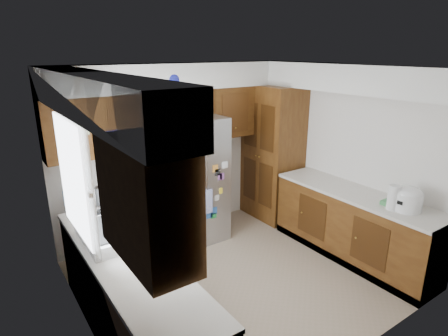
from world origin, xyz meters
The scene contains 12 objects.
floor centered at (0.00, 0.00, 0.00)m, with size 3.60×3.60×0.00m, color tan.
room_shell centered at (-0.11, 0.36, 1.82)m, with size 3.64×3.24×2.52m.
left_counter_run centered at (-1.36, 0.03, 0.43)m, with size 1.36×3.20×0.92m.
right_counter_run centered at (1.50, -0.47, 0.42)m, with size 0.63×2.25×0.92m.
pantry centered at (1.50, 1.15, 1.07)m, with size 0.60×0.90×2.15m, color #43230D.
fridge centered at (0.00, 1.20, 0.90)m, with size 0.90×0.79×1.80m.
bridge_cabinet centered at (0.00, 1.43, 1.98)m, with size 0.96×0.34×0.35m, color #43230D.
fridge_top_items centered at (-0.01, 1.39, 2.28)m, with size 0.65×0.39×0.29m.
sink_assembly centered at (-1.50, 0.10, 0.99)m, with size 0.52×0.70×0.37m.
left_counter_clutter centered at (-1.45, 0.82, 1.05)m, with size 0.39×0.94×0.38m.
rice_cooker centered at (1.50, -1.14, 1.07)m, with size 0.33×0.32×0.28m.
paper_towel centered at (1.38, -1.04, 1.07)m, with size 0.13×0.13×0.29m, color white.
Camera 1 is at (-2.45, -3.18, 2.67)m, focal length 30.00 mm.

